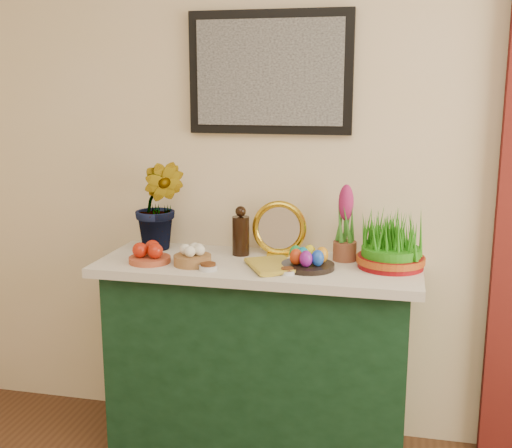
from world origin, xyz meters
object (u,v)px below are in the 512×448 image
(hyacinth_green, at_px, (159,191))
(book, at_px, (251,266))
(sideboard, at_px, (258,361))
(mirror, at_px, (279,229))
(wheatgrass_sabzeh, at_px, (391,244))

(hyacinth_green, bearing_deg, book, -29.83)
(sideboard, xyz_separation_m, mirror, (0.06, 0.14, 0.59))
(hyacinth_green, xyz_separation_m, mirror, (0.56, 0.02, -0.16))
(sideboard, xyz_separation_m, wheatgrass_sabzeh, (0.56, 0.04, 0.57))
(book, bearing_deg, wheatgrass_sabzeh, -12.02)
(hyacinth_green, height_order, mirror, hyacinth_green)
(sideboard, distance_m, mirror, 0.61)
(sideboard, relative_size, mirror, 5.19)
(hyacinth_green, relative_size, wheatgrass_sabzeh, 1.94)
(sideboard, relative_size, hyacinth_green, 2.32)
(hyacinth_green, distance_m, book, 0.61)
(mirror, bearing_deg, sideboard, -114.73)
(hyacinth_green, bearing_deg, mirror, -0.79)
(book, height_order, wheatgrass_sabzeh, wheatgrass_sabzeh)
(sideboard, height_order, mirror, mirror)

